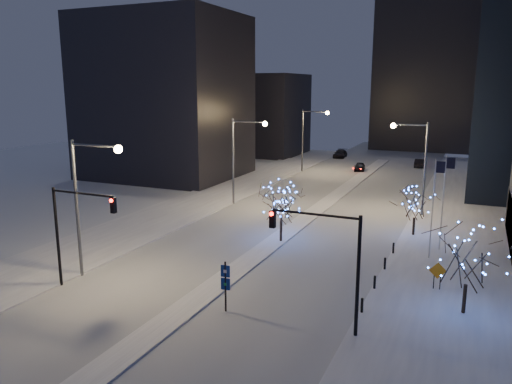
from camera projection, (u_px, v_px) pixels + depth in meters
The scene contains 25 objects.
ground at pixel (184, 311), 30.92m from camera, with size 160.00×160.00×0.00m, color silver.
road at pixel (334, 198), 62.20m from camera, with size 20.00×130.00×0.02m, color silver.
median at pixel (322, 206), 57.72m from camera, with size 2.00×80.00×0.15m, color white.
east_sidewalk at pixel (458, 248), 42.82m from camera, with size 10.00×90.00×0.15m, color white.
west_sidewalk at pixel (172, 213), 54.35m from camera, with size 8.00×90.00×0.15m, color white.
filler_west_near at pixel (165, 97), 75.30m from camera, with size 22.00×18.00×24.00m, color black.
filler_west_far at pixel (257, 114), 102.15m from camera, with size 18.00×16.00×16.00m, color black.
horizon_block at pixel (435, 51), 106.39m from camera, with size 24.00×14.00×42.00m, color black.
street_lamp_w_near at pixel (87, 190), 34.91m from camera, with size 4.40×0.56×10.00m.
street_lamp_w_mid at pixel (241, 150), 57.25m from camera, with size 4.40×0.56×10.00m.
street_lamp_w_far at pixel (309, 132), 79.60m from camera, with size 4.40×0.56×10.00m.
street_lamp_east at pixel (417, 156), 52.39m from camera, with size 3.90×0.56×10.00m.
traffic_signal_west at pixel (73, 222), 33.28m from camera, with size 5.26×0.43×7.00m.
traffic_signal_east at pixel (331, 252), 27.27m from camera, with size 5.26×0.43×7.00m.
flagpoles at pixel (439, 199), 40.03m from camera, with size 1.35×2.60×8.00m.
bollards at pixel (380, 272), 35.68m from camera, with size 0.16×12.16×0.90m.
car_near at pixel (360, 167), 81.74m from camera, with size 1.64×4.08×1.39m, color black.
car_mid at pixel (419, 163), 85.73m from camera, with size 1.48×4.25×1.40m, color black.
car_far at pixel (340, 154), 96.96m from camera, with size 2.12×5.20×1.51m, color black.
holiday_tree_median_near at pixel (281, 204), 43.74m from camera, with size 4.25×4.25×5.21m.
holiday_tree_median_far at pixel (281, 201), 46.60m from camera, with size 4.29×4.29×4.66m.
holiday_tree_plaza_near at pixel (468, 257), 29.63m from camera, with size 5.00×5.00×5.61m.
holiday_tree_plaza_far at pixel (415, 203), 45.65m from camera, with size 3.83×3.83×4.75m.
wayfinding_sign at pixel (225, 281), 30.44m from camera, with size 0.58×0.14×3.24m.
construction_sign at pixel (438, 273), 33.65m from camera, with size 1.14×0.27×1.90m.
Camera 1 is at (15.77, -24.41, 13.66)m, focal length 35.00 mm.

